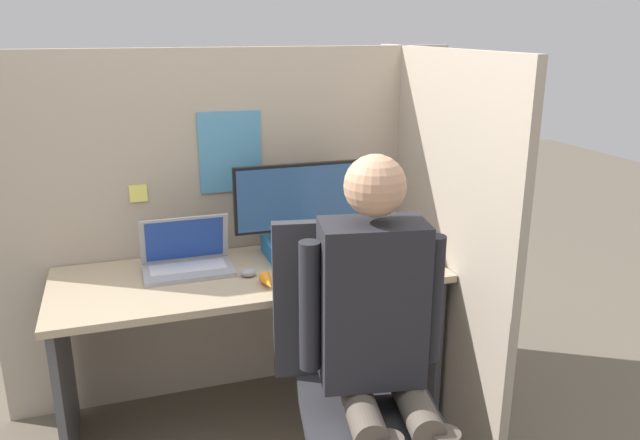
{
  "coord_description": "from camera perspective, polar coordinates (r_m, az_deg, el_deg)",
  "views": [
    {
      "loc": [
        -0.49,
        -2.11,
        1.71
      ],
      "look_at": [
        0.26,
        0.16,
        0.97
      ],
      "focal_mm": 35.0,
      "sensor_mm": 36.0,
      "label": 1
    }
  ],
  "objects": [
    {
      "name": "cubicle_panel_back",
      "position": [
        2.94,
        -7.83,
        -0.58
      ],
      "size": [
        2.12,
        0.05,
        1.62
      ],
      "color": "tan",
      "rests_on": "ground"
    },
    {
      "name": "cubicle_panel_right",
      "position": [
        2.85,
        10.5,
        -1.35
      ],
      "size": [
        0.04,
        1.25,
        1.62
      ],
      "color": "tan",
      "rests_on": "ground"
    },
    {
      "name": "desk",
      "position": [
        2.73,
        -6.27,
        -7.93
      ],
      "size": [
        1.62,
        0.63,
        0.72
      ],
      "color": "tan",
      "rests_on": "ground"
    },
    {
      "name": "paper_box",
      "position": [
        2.81,
        -1.77,
        -2.52
      ],
      "size": [
        0.31,
        0.25,
        0.08
      ],
      "color": "#236BAD",
      "rests_on": "desk"
    },
    {
      "name": "monitor",
      "position": [
        2.75,
        -1.83,
        1.87
      ],
      "size": [
        0.59,
        0.16,
        0.35
      ],
      "color": "black",
      "rests_on": "paper_box"
    },
    {
      "name": "laptop",
      "position": [
        2.69,
        -12.04,
        -3.66
      ],
      "size": [
        0.37,
        0.22,
        0.23
      ],
      "color": "#99999E",
      "rests_on": "desk"
    },
    {
      "name": "mouse",
      "position": [
        2.6,
        -6.56,
        -4.78
      ],
      "size": [
        0.07,
        0.06,
        0.04
      ],
      "color": "gray",
      "rests_on": "desk"
    },
    {
      "name": "stapler",
      "position": [
        2.86,
        8.46,
        -2.57
      ],
      "size": [
        0.04,
        0.17,
        0.06
      ],
      "color": "#A31919",
      "rests_on": "desk"
    },
    {
      "name": "carrot_toy",
      "position": [
        2.48,
        -4.82,
        -5.66
      ],
      "size": [
        0.05,
        0.13,
        0.05
      ],
      "color": "orange",
      "rests_on": "desk"
    },
    {
      "name": "office_chair",
      "position": [
        2.29,
        3.03,
        -13.7
      ],
      "size": [
        0.55,
        0.6,
        1.05
      ],
      "color": "#2D2D33",
      "rests_on": "ground"
    },
    {
      "name": "person",
      "position": [
        2.06,
        5.49,
        -9.88
      ],
      "size": [
        0.47,
        0.46,
        1.34
      ],
      "color": "brown",
      "rests_on": "ground"
    }
  ]
}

